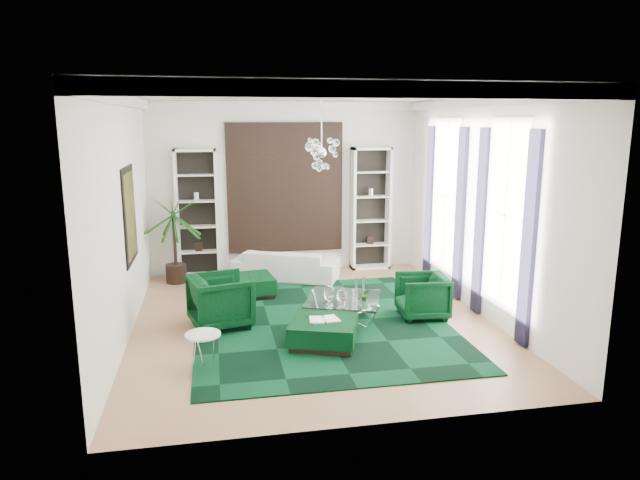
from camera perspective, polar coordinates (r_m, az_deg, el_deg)
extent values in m
cube|color=tan|center=(9.93, -0.75, -8.14)|extent=(6.00, 7.00, 0.02)
cube|color=white|center=(9.34, -0.81, 14.46)|extent=(6.00, 7.00, 0.02)
cube|color=white|center=(12.89, -3.52, 5.23)|extent=(6.00, 0.02, 3.80)
cube|color=white|center=(6.09, 5.01, -2.33)|extent=(6.00, 0.02, 3.80)
cube|color=white|center=(9.41, -19.15, 2.11)|extent=(0.02, 7.00, 3.80)
cube|color=white|center=(10.40, 15.80, 3.20)|extent=(0.02, 7.00, 3.80)
cylinder|color=white|center=(9.63, -1.14, 14.14)|extent=(0.90, 0.90, 0.05)
cube|color=black|center=(12.84, -3.49, 5.20)|extent=(2.50, 0.06, 2.80)
cube|color=black|center=(10.00, -18.43, 2.41)|extent=(0.04, 1.30, 1.60)
cube|color=white|center=(9.60, 18.08, 2.37)|extent=(0.03, 1.10, 2.90)
cube|color=black|center=(8.97, 20.15, -0.04)|extent=(0.07, 0.30, 3.25)
cube|color=black|center=(10.31, 15.75, 1.72)|extent=(0.07, 0.30, 3.25)
cube|color=white|center=(11.74, 12.46, 4.31)|extent=(0.03, 1.10, 2.90)
cube|color=black|center=(11.05, 13.82, 2.48)|extent=(0.07, 0.30, 3.25)
cube|color=black|center=(12.47, 10.86, 3.65)|extent=(0.07, 0.30, 3.25)
cube|color=black|center=(9.82, 0.07, -8.25)|extent=(4.20, 5.00, 0.02)
imported|color=silver|center=(12.40, -3.40, -2.46)|extent=(2.38, 1.66, 0.65)
imported|color=black|center=(9.69, -9.88, -6.03)|extent=(1.17, 1.15, 0.88)
imported|color=black|center=(10.16, 10.18, -5.54)|extent=(0.91, 0.89, 0.76)
cube|color=black|center=(11.31, -7.04, -4.60)|extent=(1.00, 1.00, 0.40)
cube|color=black|center=(8.88, 0.38, -9.20)|extent=(1.25, 1.25, 0.39)
cube|color=white|center=(8.80, 0.38, -7.90)|extent=(0.46, 0.31, 0.03)
cylinder|color=white|center=(8.26, -11.57, -10.79)|extent=(0.63, 0.63, 0.48)
imported|color=#134512|center=(9.59, 4.53, -5.55)|extent=(0.15, 0.13, 0.22)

